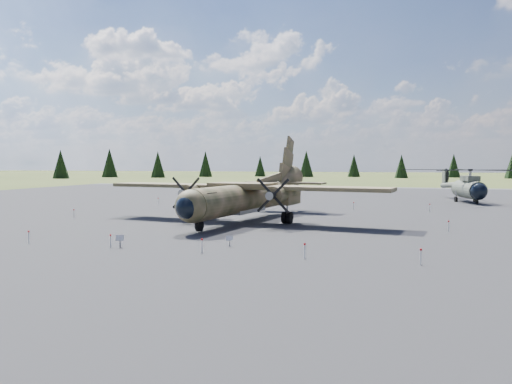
# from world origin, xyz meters

# --- Properties ---
(ground) EXTENTS (500.00, 500.00, 0.00)m
(ground) POSITION_xyz_m (0.00, 0.00, 0.00)
(ground) COLOR #565C29
(ground) RESTS_ON ground
(apron) EXTENTS (120.00, 120.00, 0.04)m
(apron) POSITION_xyz_m (0.00, 10.00, 0.00)
(apron) COLOR #515155
(apron) RESTS_ON ground
(transport_plane) EXTENTS (26.29, 23.72, 8.65)m
(transport_plane) POSITION_xyz_m (-0.31, 2.73, 2.48)
(transport_plane) COLOR #33371E
(transport_plane) RESTS_ON ground
(helicopter_near) EXTENTS (20.79, 21.99, 4.41)m
(helicopter_near) POSITION_xyz_m (21.54, 30.33, 3.13)
(helicopter_near) COLOR #64675A
(helicopter_near) RESTS_ON ground
(info_placard_left) EXTENTS (0.54, 0.32, 0.79)m
(info_placard_left) POSITION_xyz_m (-3.54, -13.21, 0.53)
(info_placard_left) COLOR gray
(info_placard_left) RESTS_ON ground
(info_placard_right) EXTENTS (0.46, 0.31, 0.66)m
(info_placard_right) POSITION_xyz_m (2.75, -10.84, 0.44)
(info_placard_right) COLOR gray
(info_placard_right) RESTS_ON ground
(barrier_fence) EXTENTS (33.12, 29.62, 0.85)m
(barrier_fence) POSITION_xyz_m (-0.46, -0.08, 0.51)
(barrier_fence) COLOR silver
(barrier_fence) RESTS_ON ground
(treeline) EXTENTS (300.64, 304.25, 10.88)m
(treeline) POSITION_xyz_m (-2.13, 1.39, 4.75)
(treeline) COLOR black
(treeline) RESTS_ON ground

